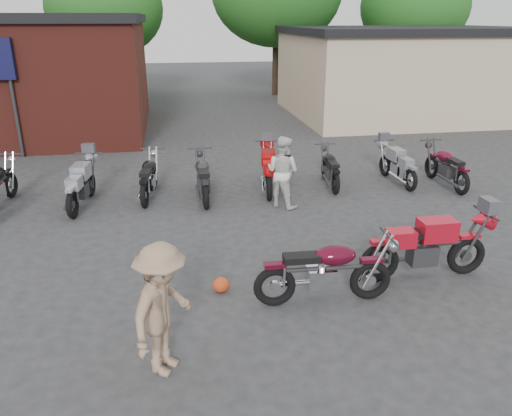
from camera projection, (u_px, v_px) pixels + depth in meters
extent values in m
plane|color=#2B2C2E|center=(314.00, 302.00, 7.76)|extent=(90.00, 90.00, 0.00)
cube|color=tan|center=(406.00, 75.00, 22.29)|extent=(10.00, 8.00, 3.50)
ellipsoid|color=red|center=(221.00, 285.00, 8.01)|extent=(0.33, 0.33, 0.25)
imported|color=silver|center=(283.00, 172.00, 11.42)|extent=(1.02, 1.01, 1.66)
imported|color=#9D7B61|center=(163.00, 310.00, 5.97)|extent=(1.13, 1.29, 1.73)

